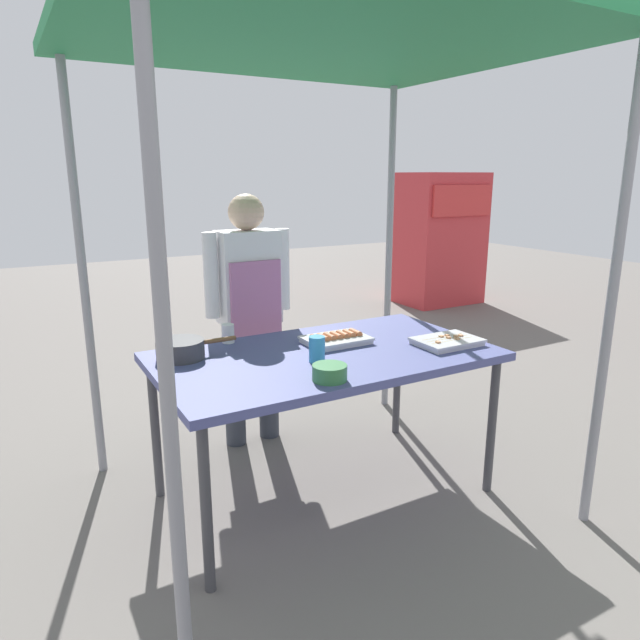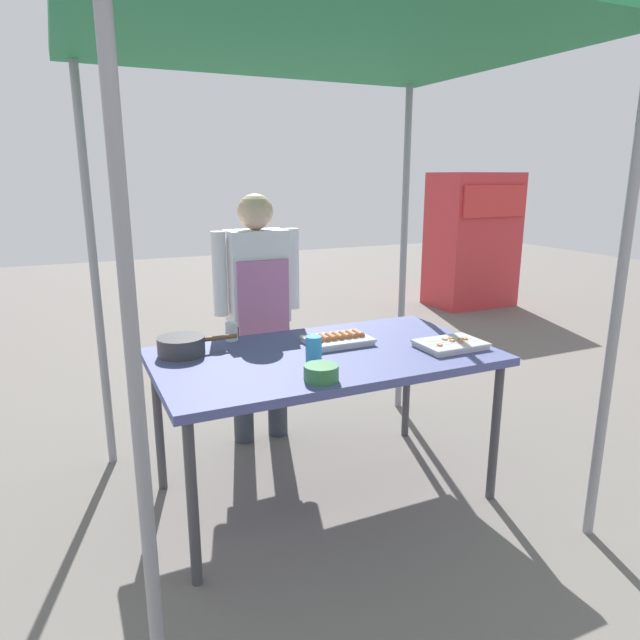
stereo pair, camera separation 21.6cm
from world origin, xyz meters
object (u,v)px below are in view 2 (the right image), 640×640
object	(u,v)px
drink_cup_by_wok	(314,349)
vendor_woman	(258,301)
tray_grilled_sausages	(338,339)
stall_table	(324,363)
cooking_wok	(182,345)
neighbor_stall_left	(472,240)
condiment_bowl	(321,373)
tray_meat_skewers	(451,344)
drink_cup_near_edge	(231,331)

from	to	relation	value
drink_cup_by_wok	vendor_woman	world-z (taller)	vendor_woman
vendor_woman	tray_grilled_sausages	bearing A→B (deg)	108.36
stall_table	cooking_wok	bearing A→B (deg)	158.00
cooking_wok	neighbor_stall_left	distance (m)	5.07
tray_grilled_sausages	neighbor_stall_left	distance (m)	4.58
stall_table	drink_cup_by_wok	world-z (taller)	drink_cup_by_wok
condiment_bowl	drink_cup_by_wok	distance (m)	0.25
condiment_bowl	vendor_woman	distance (m)	1.08
drink_cup_by_wok	vendor_woman	distance (m)	0.84
cooking_wok	tray_meat_skewers	bearing A→B (deg)	-19.75
neighbor_stall_left	vendor_woman	bearing A→B (deg)	-145.54
cooking_wok	vendor_woman	xyz separation A→B (m)	(0.54, 0.49, 0.07)
condiment_bowl	neighbor_stall_left	size ratio (longest dim) A/B	0.09
condiment_bowl	neighbor_stall_left	bearing A→B (deg)	43.88
condiment_bowl	neighbor_stall_left	world-z (taller)	neighbor_stall_left
drink_cup_near_edge	neighbor_stall_left	size ratio (longest dim) A/B	0.06
condiment_bowl	tray_grilled_sausages	bearing A→B (deg)	56.17
vendor_woman	neighbor_stall_left	world-z (taller)	neighbor_stall_left
tray_grilled_sausages	drink_cup_near_edge	world-z (taller)	drink_cup_near_edge
stall_table	tray_meat_skewers	world-z (taller)	tray_meat_skewers
tray_grilled_sausages	vendor_woman	xyz separation A→B (m)	(-0.21, 0.63, 0.09)
drink_cup_by_wok	drink_cup_near_edge	bearing A→B (deg)	116.62
tray_meat_skewers	stall_table	bearing A→B (deg)	162.67
stall_table	drink_cup_near_edge	bearing A→B (deg)	131.74
drink_cup_by_wok	neighbor_stall_left	world-z (taller)	neighbor_stall_left
drink_cup_near_edge	neighbor_stall_left	world-z (taller)	neighbor_stall_left
tray_meat_skewers	drink_cup_near_edge	size ratio (longest dim) A/B	3.34
tray_grilled_sausages	drink_cup_by_wok	world-z (taller)	drink_cup_by_wok
stall_table	vendor_woman	size ratio (longest dim) A/B	1.08
tray_grilled_sausages	tray_meat_skewers	bearing A→B (deg)	-32.13
stall_table	condiment_bowl	world-z (taller)	condiment_bowl
drink_cup_by_wok	cooking_wok	bearing A→B (deg)	146.05
condiment_bowl	drink_cup_by_wok	bearing A→B (deg)	73.15
vendor_woman	drink_cup_by_wok	bearing A→B (deg)	88.71
stall_table	vendor_woman	bearing A→B (deg)	96.33
vendor_woman	tray_meat_skewers	bearing A→B (deg)	126.35
tray_meat_skewers	cooking_wok	size ratio (longest dim) A/B	0.84
condiment_bowl	stall_table	bearing A→B (deg)	62.88
condiment_bowl	drink_cup_by_wok	xyz separation A→B (m)	(0.07, 0.24, 0.03)
stall_table	drink_cup_by_wok	size ratio (longest dim) A/B	13.43
stall_table	cooking_wok	world-z (taller)	cooking_wok
cooking_wok	drink_cup_near_edge	xyz separation A→B (m)	(0.28, 0.13, 0.00)
cooking_wok	tray_grilled_sausages	bearing A→B (deg)	-10.75
stall_table	drink_cup_near_edge	distance (m)	0.53
condiment_bowl	vendor_woman	world-z (taller)	vendor_woman
drink_cup_near_edge	vendor_woman	world-z (taller)	vendor_woman
stall_table	drink_cup_by_wok	xyz separation A→B (m)	(-0.10, -0.10, 0.11)
condiment_bowl	tray_meat_skewers	bearing A→B (deg)	10.97
tray_meat_skewers	drink_cup_near_edge	bearing A→B (deg)	148.71
stall_table	tray_grilled_sausages	world-z (taller)	tray_grilled_sausages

